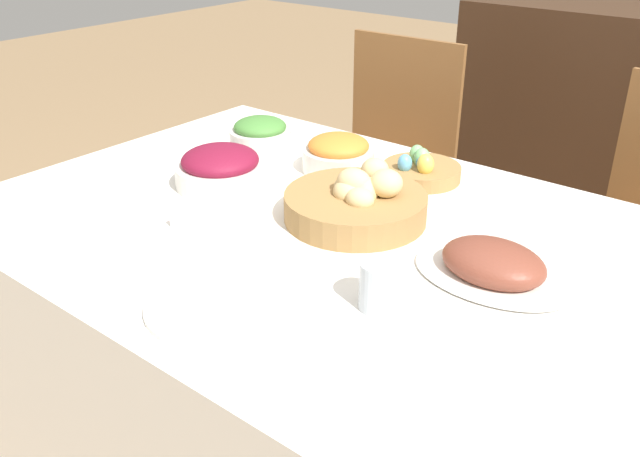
{
  "coord_description": "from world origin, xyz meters",
  "views": [
    {
      "loc": [
        0.72,
        -0.99,
        1.36
      ],
      "look_at": [
        -0.01,
        -0.08,
        0.76
      ],
      "focal_mm": 38.0,
      "sensor_mm": 36.0,
      "label": 1
    }
  ],
  "objects_px": {
    "beet_salad_bowl": "(221,168)",
    "spoon": "(299,347)",
    "green_salad_bowl": "(260,137)",
    "butter_dish": "(200,222)",
    "fork": "(161,278)",
    "ham_platter": "(493,265)",
    "carrot_bowl": "(338,154)",
    "chair_far_left": "(383,168)",
    "knife": "(284,340)",
    "egg_basket": "(421,170)",
    "dinner_plate": "(218,305)",
    "drinking_cup": "(380,285)",
    "bread_basket": "(357,202)"
  },
  "relations": [
    {
      "from": "beet_salad_bowl",
      "to": "spoon",
      "type": "relative_size",
      "value": 1.15
    },
    {
      "from": "bread_basket",
      "to": "green_salad_bowl",
      "type": "bearing_deg",
      "value": 159.76
    },
    {
      "from": "ham_platter",
      "to": "carrot_bowl",
      "type": "xyz_separation_m",
      "value": [
        -0.53,
        0.24,
        0.02
      ]
    },
    {
      "from": "bread_basket",
      "to": "carrot_bowl",
      "type": "relative_size",
      "value": 1.7
    },
    {
      "from": "green_salad_bowl",
      "to": "chair_far_left",
      "type": "bearing_deg",
      "value": 91.26
    },
    {
      "from": "egg_basket",
      "to": "knife",
      "type": "bearing_deg",
      "value": -75.74
    },
    {
      "from": "chair_far_left",
      "to": "egg_basket",
      "type": "bearing_deg",
      "value": -49.44
    },
    {
      "from": "green_salad_bowl",
      "to": "knife",
      "type": "relative_size",
      "value": 0.87
    },
    {
      "from": "knife",
      "to": "beet_salad_bowl",
      "type": "bearing_deg",
      "value": 141.58
    },
    {
      "from": "knife",
      "to": "drinking_cup",
      "type": "height_order",
      "value": "drinking_cup"
    },
    {
      "from": "fork",
      "to": "butter_dish",
      "type": "bearing_deg",
      "value": 114.53
    },
    {
      "from": "chair_far_left",
      "to": "dinner_plate",
      "type": "distance_m",
      "value": 1.3
    },
    {
      "from": "beet_salad_bowl",
      "to": "knife",
      "type": "distance_m",
      "value": 0.64
    },
    {
      "from": "egg_basket",
      "to": "green_salad_bowl",
      "type": "distance_m",
      "value": 0.43
    },
    {
      "from": "spoon",
      "to": "egg_basket",
      "type": "bearing_deg",
      "value": 109.79
    },
    {
      "from": "dinner_plate",
      "to": "butter_dish",
      "type": "distance_m",
      "value": 0.3
    },
    {
      "from": "egg_basket",
      "to": "spoon",
      "type": "distance_m",
      "value": 0.73
    },
    {
      "from": "ham_platter",
      "to": "beet_salad_bowl",
      "type": "bearing_deg",
      "value": -179.09
    },
    {
      "from": "ham_platter",
      "to": "carrot_bowl",
      "type": "height_order",
      "value": "carrot_bowl"
    },
    {
      "from": "green_salad_bowl",
      "to": "dinner_plate",
      "type": "relative_size",
      "value": 0.65
    },
    {
      "from": "green_salad_bowl",
      "to": "butter_dish",
      "type": "height_order",
      "value": "green_salad_bowl"
    },
    {
      "from": "chair_far_left",
      "to": "dinner_plate",
      "type": "bearing_deg",
      "value": -69.52
    },
    {
      "from": "knife",
      "to": "egg_basket",
      "type": "bearing_deg",
      "value": 101.03
    },
    {
      "from": "ham_platter",
      "to": "butter_dish",
      "type": "xyz_separation_m",
      "value": [
        -0.56,
        -0.2,
        -0.01
      ]
    },
    {
      "from": "fork",
      "to": "knife",
      "type": "height_order",
      "value": "same"
    },
    {
      "from": "egg_basket",
      "to": "beet_salad_bowl",
      "type": "height_order",
      "value": "beet_salad_bowl"
    },
    {
      "from": "egg_basket",
      "to": "spoon",
      "type": "relative_size",
      "value": 1.02
    },
    {
      "from": "green_salad_bowl",
      "to": "carrot_bowl",
      "type": "distance_m",
      "value": 0.23
    },
    {
      "from": "knife",
      "to": "spoon",
      "type": "relative_size",
      "value": 1.0
    },
    {
      "from": "ham_platter",
      "to": "butter_dish",
      "type": "height_order",
      "value": "ham_platter"
    },
    {
      "from": "chair_far_left",
      "to": "carrot_bowl",
      "type": "xyz_separation_m",
      "value": [
        0.24,
        -0.57,
        0.27
      ]
    },
    {
      "from": "knife",
      "to": "spoon",
      "type": "bearing_deg",
      "value": -3.24
    },
    {
      "from": "chair_far_left",
      "to": "green_salad_bowl",
      "type": "distance_m",
      "value": 0.67
    },
    {
      "from": "fork",
      "to": "spoon",
      "type": "xyz_separation_m",
      "value": [
        0.33,
        0.0,
        0.0
      ]
    },
    {
      "from": "ham_platter",
      "to": "knife",
      "type": "xyz_separation_m",
      "value": [
        -0.16,
        -0.38,
        -0.02
      ]
    },
    {
      "from": "fork",
      "to": "knife",
      "type": "relative_size",
      "value": 1.0
    },
    {
      "from": "carrot_bowl",
      "to": "dinner_plate",
      "type": "bearing_deg",
      "value": -70.46
    },
    {
      "from": "dinner_plate",
      "to": "butter_dish",
      "type": "relative_size",
      "value": 2.2
    },
    {
      "from": "ham_platter",
      "to": "fork",
      "type": "xyz_separation_m",
      "value": [
        -0.46,
        -0.38,
        -0.02
      ]
    },
    {
      "from": "beet_salad_bowl",
      "to": "drinking_cup",
      "type": "relative_size",
      "value": 2.49
    },
    {
      "from": "egg_basket",
      "to": "butter_dish",
      "type": "height_order",
      "value": "egg_basket"
    },
    {
      "from": "dinner_plate",
      "to": "chair_far_left",
      "type": "bearing_deg",
      "value": 111.12
    },
    {
      "from": "bread_basket",
      "to": "drinking_cup",
      "type": "xyz_separation_m",
      "value": [
        0.23,
        -0.25,
        0.0
      ]
    },
    {
      "from": "egg_basket",
      "to": "carrot_bowl",
      "type": "xyz_separation_m",
      "value": [
        -0.19,
        -0.08,
        0.02
      ]
    },
    {
      "from": "knife",
      "to": "spoon",
      "type": "distance_m",
      "value": 0.03
    },
    {
      "from": "carrot_bowl",
      "to": "knife",
      "type": "height_order",
      "value": "carrot_bowl"
    },
    {
      "from": "butter_dish",
      "to": "ham_platter",
      "type": "bearing_deg",
      "value": 19.65
    },
    {
      "from": "knife",
      "to": "drinking_cup",
      "type": "xyz_separation_m",
      "value": [
        0.06,
        0.17,
        0.04
      ]
    },
    {
      "from": "spoon",
      "to": "carrot_bowl",
      "type": "bearing_deg",
      "value": 125.95
    },
    {
      "from": "beet_salad_bowl",
      "to": "fork",
      "type": "xyz_separation_m",
      "value": [
        0.23,
        -0.37,
        -0.04
      ]
    }
  ]
}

